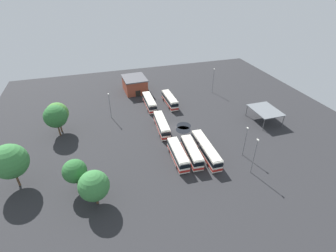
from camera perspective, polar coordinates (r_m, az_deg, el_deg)
ground_plane at (r=73.47m, az=1.21°, el=-0.38°), size 106.40×106.40×0.00m
bus_row0_slot0 at (r=83.91m, az=-4.21°, el=5.35°), size 10.93×2.69×3.41m
bus_row0_slot2 at (r=85.20m, az=0.40°, el=5.87°), size 10.70×2.65×3.41m
bus_row1_slot0 at (r=71.36m, az=-1.43°, el=0.26°), size 11.51×3.20×3.41m
bus_row2_slot0 at (r=60.49m, az=2.25°, el=-6.38°), size 10.57×2.83×3.41m
bus_row2_slot1 at (r=61.39m, az=5.38°, el=-5.86°), size 10.77×3.18×3.41m
bus_row2_slot2 at (r=62.63m, az=8.51°, el=-5.23°), size 13.66×2.81×3.41m
depot_building at (r=95.73m, az=-7.49°, el=9.25°), size 10.24×8.52×5.42m
maintenance_shelter at (r=80.36m, az=21.07°, el=3.33°), size 9.39×7.22×3.80m
lamp_post_mid_lot at (r=78.24m, az=-12.97°, el=4.70°), size 0.56×0.28×8.17m
lamp_post_far_corner at (r=94.73m, az=10.14°, el=10.22°), size 0.56×0.28×9.05m
lamp_post_by_building at (r=63.21m, az=16.98°, el=-3.12°), size 0.56×0.28×8.04m
lamp_post_near_entrance at (r=58.25m, az=18.86°, el=-6.21°), size 0.56×0.28×9.09m
tree_north_edge at (r=75.05m, az=-23.64°, el=2.61°), size 5.97×5.97×8.84m
tree_northeast at (r=50.61m, az=-16.34°, el=-12.77°), size 5.91×5.91×7.72m
tree_northwest at (r=60.05m, az=-32.01°, el=-6.77°), size 7.13×7.13×10.13m
tree_east_edge at (r=73.22m, az=-23.98°, el=1.98°), size 6.11×6.11×9.12m
tree_west_edge at (r=54.38m, az=-20.26°, el=-9.50°), size 4.85×4.85×7.51m
puddle_between_rows at (r=72.63m, az=3.44°, el=-0.85°), size 4.22×4.22×0.01m
puddle_front_lane at (r=74.52m, az=3.57°, el=0.08°), size 4.20×4.20×0.01m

